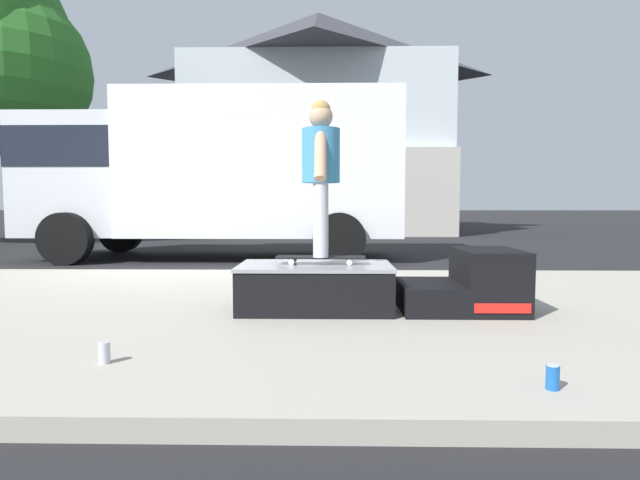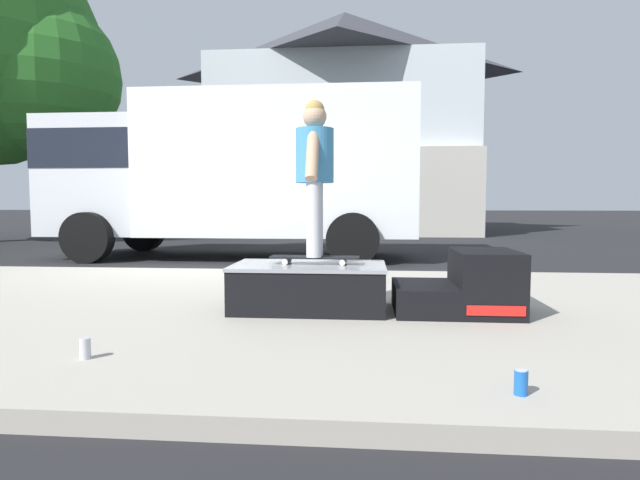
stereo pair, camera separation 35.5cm
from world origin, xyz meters
The scene contains 10 objects.
ground_plane centered at (0.00, 0.00, 0.00)m, with size 140.00×140.00×0.00m, color black.
sidewalk_slab centered at (0.00, -3.00, 0.06)m, with size 50.00×5.00×0.12m, color #A8A093.
skate_box centered at (2.21, -3.19, 0.33)m, with size 1.33×0.78×0.40m.
kicker_ramp centered at (3.56, -3.19, 0.34)m, with size 1.03×0.78×0.54m.
skateboard centered at (2.26, -3.18, 0.58)m, with size 0.79×0.23×0.07m.
skater_kid centered at (2.26, -3.18, 1.39)m, with size 0.33×0.69×1.35m.
soda_can centered at (3.46, -5.12, 0.18)m, with size 0.07×0.07×0.13m.
soda_can_b centered at (1.02, -4.74, 0.18)m, with size 0.07×0.07×0.13m.
box_truck centered at (0.13, 2.20, 1.70)m, with size 6.91×2.63×3.05m.
house_behind centered at (1.88, 12.63, 4.24)m, with size 9.54×8.23×8.40m.
Camera 2 is at (2.69, -7.65, 1.06)m, focal length 28.88 mm.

